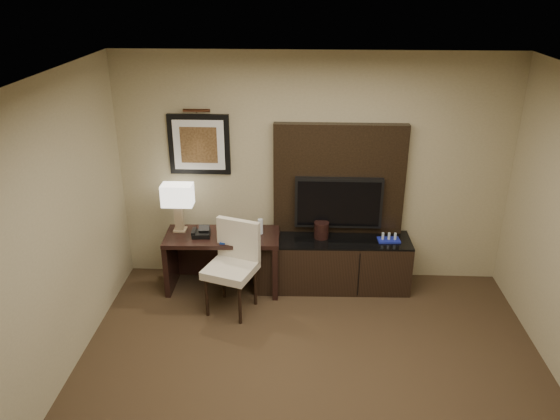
# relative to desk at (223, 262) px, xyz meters

# --- Properties ---
(ceiling) EXTENTS (4.50, 5.00, 0.01)m
(ceiling) POSITION_rel_desk_xyz_m (1.02, -2.10, 2.35)
(ceiling) COLOR silver
(ceiling) RESTS_ON wall_back
(wall_back) EXTENTS (4.50, 0.01, 2.70)m
(wall_back) POSITION_rel_desk_xyz_m (1.02, 0.40, 1.00)
(wall_back) COLOR tan
(wall_back) RESTS_ON floor
(wall_left) EXTENTS (0.01, 5.00, 2.70)m
(wall_left) POSITION_rel_desk_xyz_m (-1.23, -2.10, 1.00)
(wall_left) COLOR tan
(wall_left) RESTS_ON floor
(desk) EXTENTS (1.32, 0.61, 0.70)m
(desk) POSITION_rel_desk_xyz_m (0.00, 0.00, 0.00)
(desk) COLOR black
(desk) RESTS_ON floor
(credenza) EXTENTS (1.81, 0.54, 0.62)m
(credenza) POSITION_rel_desk_xyz_m (1.26, 0.10, -0.04)
(credenza) COLOR black
(credenza) RESTS_ON floor
(tv_wall_panel) EXTENTS (1.50, 0.12, 1.30)m
(tv_wall_panel) POSITION_rel_desk_xyz_m (1.32, 0.34, 0.92)
(tv_wall_panel) COLOR black
(tv_wall_panel) RESTS_ON wall_back
(tv) EXTENTS (1.00, 0.08, 0.60)m
(tv) POSITION_rel_desk_xyz_m (1.32, 0.24, 0.67)
(tv) COLOR black
(tv) RESTS_ON tv_wall_panel
(artwork) EXTENTS (0.70, 0.04, 0.70)m
(artwork) POSITION_rel_desk_xyz_m (-0.28, 0.38, 1.30)
(artwork) COLOR black
(artwork) RESTS_ON wall_back
(picture_light) EXTENTS (0.04, 0.04, 0.30)m
(picture_light) POSITION_rel_desk_xyz_m (-0.28, 0.34, 1.70)
(picture_light) COLOR #432415
(picture_light) RESTS_ON wall_back
(desk_chair) EXTENTS (0.66, 0.70, 1.03)m
(desk_chair) POSITION_rel_desk_xyz_m (0.15, -0.46, 0.17)
(desk_chair) COLOR beige
(desk_chair) RESTS_ON floor
(table_lamp) EXTENTS (0.38, 0.22, 0.62)m
(table_lamp) POSITION_rel_desk_xyz_m (-0.50, 0.10, 0.66)
(table_lamp) COLOR #98805E
(table_lamp) RESTS_ON desk
(desk_phone) EXTENTS (0.21, 0.19, 0.10)m
(desk_phone) POSITION_rel_desk_xyz_m (-0.23, -0.04, 0.40)
(desk_phone) COLOR black
(desk_phone) RESTS_ON desk
(blue_folder) EXTENTS (0.24, 0.31, 0.02)m
(blue_folder) POSITION_rel_desk_xyz_m (0.12, -0.09, 0.36)
(blue_folder) COLOR navy
(blue_folder) RESTS_ON desk
(book) EXTENTS (0.18, 0.04, 0.24)m
(book) POSITION_rel_desk_xyz_m (0.10, -0.05, 0.47)
(book) COLOR #B4AD8D
(book) RESTS_ON desk
(water_bottle) EXTENTS (0.07, 0.07, 0.18)m
(water_bottle) POSITION_rel_desk_xyz_m (0.44, 0.06, 0.44)
(water_bottle) COLOR white
(water_bottle) RESTS_ON desk
(ice_bucket) EXTENTS (0.18, 0.18, 0.19)m
(ice_bucket) POSITION_rel_desk_xyz_m (1.14, 0.14, 0.37)
(ice_bucket) COLOR black
(ice_bucket) RESTS_ON credenza
(minibar_tray) EXTENTS (0.26, 0.17, 0.09)m
(minibar_tray) POSITION_rel_desk_xyz_m (1.91, 0.09, 0.32)
(minibar_tray) COLOR #172297
(minibar_tray) RESTS_ON credenza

